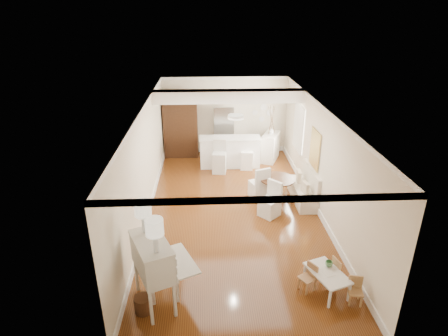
{
  "coord_description": "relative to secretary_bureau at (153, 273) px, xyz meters",
  "views": [
    {
      "loc": [
        -0.67,
        -8.77,
        5.07
      ],
      "look_at": [
        -0.23,
        0.3,
        1.13
      ],
      "focal_mm": 30.0,
      "sensor_mm": 36.0,
      "label": 1
    }
  ],
  "objects": [
    {
      "name": "dining_table",
      "position": [
        2.95,
        3.9,
        -0.35
      ],
      "size": [
        1.26,
        1.26,
        0.66
      ],
      "primitive_type": "cylinder",
      "rotation": [
        0.0,
        0.0,
        -0.37
      ],
      "color": "#4D2C18",
      "rests_on": "ground"
    },
    {
      "name": "kids_chair_a",
      "position": [
        2.88,
        0.2,
        -0.39
      ],
      "size": [
        0.38,
        0.38,
        0.57
      ],
      "primitive_type": "cube",
      "rotation": [
        0.0,
        0.0,
        -1.03
      ],
      "color": "#AA794D",
      "rests_on": "ground"
    },
    {
      "name": "slip_chair_near",
      "position": [
        2.6,
        3.04,
        -0.21
      ],
      "size": [
        0.64,
        0.64,
        0.94
      ],
      "primitive_type": "cube",
      "rotation": [
        0.0,
        0.0,
        -0.83
      ],
      "color": "white",
      "rests_on": "ground"
    },
    {
      "name": "kids_chair_c",
      "position": [
        3.67,
        -0.18,
        -0.41
      ],
      "size": [
        0.3,
        0.3,
        0.54
      ],
      "primitive_type": "cube",
      "rotation": [
        0.0,
        0.0,
        -0.19
      ],
      "color": "#B08250",
      "rests_on": "ground"
    },
    {
      "name": "pencil_cup",
      "position": [
        3.32,
        0.34,
        -0.18
      ],
      "size": [
        0.16,
        0.16,
        0.11
      ],
      "primitive_type": "imported",
      "rotation": [
        0.0,
        0.0,
        0.17
      ],
      "color": "#57955F",
      "rests_on": "kids_table"
    },
    {
      "name": "slip_chair_far",
      "position": [
        2.46,
        4.06,
        -0.2
      ],
      "size": [
        0.59,
        0.61,
        0.97
      ],
      "primitive_type": "cube",
      "rotation": [
        0.0,
        0.0,
        -2.79
      ],
      "color": "white",
      "rests_on": "ground"
    },
    {
      "name": "sideboard",
      "position": [
        3.24,
        6.91,
        -0.19
      ],
      "size": [
        0.8,
        1.11,
        0.97
      ],
      "primitive_type": "cube",
      "rotation": [
        0.0,
        0.0,
        -0.39
      ],
      "color": "silver",
      "rests_on": "ground"
    },
    {
      "name": "breakfast_counter",
      "position": [
        1.77,
        6.42,
        -0.16
      ],
      "size": [
        2.05,
        0.65,
        1.03
      ],
      "primitive_type": "cube",
      "color": "white",
      "rests_on": "ground"
    },
    {
      "name": "banquette",
      "position": [
        3.66,
        3.82,
        -0.19
      ],
      "size": [
        0.52,
        1.6,
        0.98
      ],
      "primitive_type": "cube",
      "color": "silver",
      "rests_on": "ground"
    },
    {
      "name": "gustavian_armchair",
      "position": [
        0.17,
        0.2,
        -0.18
      ],
      "size": [
        0.63,
        0.63,
        1.0
      ],
      "primitive_type": "cube",
      "rotation": [
        0.0,
        0.0,
        1.68
      ],
      "color": "silver",
      "rests_on": "ground"
    },
    {
      "name": "wicker_basket",
      "position": [
        -0.2,
        -0.21,
        -0.52
      ],
      "size": [
        0.35,
        0.35,
        0.32
      ],
      "primitive_type": "cylinder",
      "rotation": [
        0.0,
        0.0,
        -0.1
      ],
      "color": "#55311A",
      "rests_on": "ground"
    },
    {
      "name": "secretary_bureau",
      "position": [
        0.0,
        0.0,
        0.0
      ],
      "size": [
        1.41,
        1.42,
        1.36
      ],
      "primitive_type": "cube",
      "rotation": [
        0.0,
        0.0,
        0.42
      ],
      "color": "beige",
      "rests_on": "ground"
    },
    {
      "name": "bar_stool_right",
      "position": [
        2.33,
        6.16,
        -0.18
      ],
      "size": [
        0.44,
        0.44,
        1.01
      ],
      "primitive_type": "cube",
      "rotation": [
        0.0,
        0.0,
        -0.11
      ],
      "color": "white",
      "rests_on": "ground"
    },
    {
      "name": "bar_stool_left",
      "position": [
        1.39,
        5.89,
        -0.14
      ],
      "size": [
        0.49,
        0.49,
        1.08
      ],
      "primitive_type": "cube",
      "rotation": [
        0.0,
        0.0,
        -0.13
      ],
      "color": "silver",
      "rests_on": "ground"
    },
    {
      "name": "fridge",
      "position": [
        1.97,
        7.47,
        0.22
      ],
      "size": [
        0.75,
        0.65,
        1.8
      ],
      "primitive_type": "imported",
      "color": "silver",
      "rests_on": "ground"
    },
    {
      "name": "kids_chair_b",
      "position": [
        3.35,
        0.32,
        -0.38
      ],
      "size": [
        0.35,
        0.35,
        0.59
      ],
      "primitive_type": "cube",
      "rotation": [
        0.0,
        0.0,
        -1.33
      ],
      "color": "tan",
      "rests_on": "ground"
    },
    {
      "name": "pantry_cabinet",
      "position": [
        0.07,
        7.5,
        0.47
      ],
      "size": [
        1.2,
        0.6,
        2.3
      ],
      "primitive_type": "cube",
      "color": "#381E11",
      "rests_on": "ground"
    },
    {
      "name": "branch_vase",
      "position": [
        3.25,
        6.92,
        0.39
      ],
      "size": [
        0.24,
        0.24,
        0.2
      ],
      "primitive_type": "imported",
      "rotation": [
        0.0,
        0.0,
        0.3
      ],
      "color": "white",
      "rests_on": "sideboard"
    },
    {
      "name": "room",
      "position": [
        1.71,
        3.64,
        1.3
      ],
      "size": [
        9.0,
        9.04,
        2.82
      ],
      "color": "brown",
      "rests_on": "ground"
    },
    {
      "name": "kids_table",
      "position": [
        3.24,
        0.16,
        -0.46
      ],
      "size": [
        0.8,
        1.01,
        0.44
      ],
      "primitive_type": "cube",
      "rotation": [
        0.0,
        0.0,
        0.35
      ],
      "color": "white",
      "rests_on": "ground"
    }
  ]
}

